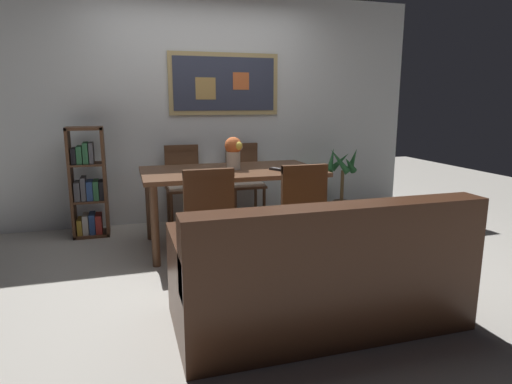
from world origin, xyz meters
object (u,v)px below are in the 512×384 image
at_px(dining_table, 231,178).
at_px(dining_chair_far_right, 244,176).
at_px(flower_vase, 234,151).
at_px(bookshelf, 88,187).
at_px(potted_ivy, 313,188).
at_px(leather_couch, 320,277).
at_px(dining_chair_far_left, 183,179).
at_px(potted_palm, 342,190).
at_px(tv_remote, 276,169).
at_px(dining_chair_near_right, 299,208).
at_px(dining_chair_near_left, 207,215).

relative_size(dining_table, dining_chair_far_right, 1.86).
bearing_deg(flower_vase, bookshelf, 152.81).
bearing_deg(potted_ivy, leather_couch, -113.29).
distance_m(dining_chair_far_left, potted_palm, 1.84).
height_order(dining_table, flower_vase, flower_vase).
relative_size(dining_table, dining_chair_far_left, 1.86).
bearing_deg(bookshelf, flower_vase, -27.19).
relative_size(dining_chair_far_right, bookshelf, 0.80).
height_order(bookshelf, flower_vase, bookshelf).
height_order(flower_vase, tv_remote, flower_vase).
xyz_separation_m(dining_chair_far_left, leather_couch, (0.51, -2.54, -0.22)).
xyz_separation_m(dining_chair_near_right, flower_vase, (-0.34, 0.83, 0.39)).
bearing_deg(potted_ivy, dining_table, -145.25).
distance_m(dining_table, tv_remote, 0.45).
bearing_deg(flower_vase, potted_ivy, 35.28).
height_order(dining_chair_far_right, potted_palm, dining_chair_far_right).
height_order(dining_chair_far_right, dining_chair_near_left, same).
bearing_deg(dining_chair_near_right, bookshelf, 138.23).
distance_m(leather_couch, tv_remote, 1.61).
bearing_deg(bookshelf, dining_chair_near_left, -57.96).
height_order(dining_chair_near_left, flower_vase, flower_vase).
relative_size(leather_couch, potted_palm, 2.02).
xyz_separation_m(dining_chair_far_right, leather_couch, (-0.20, -2.54, -0.22)).
bearing_deg(dining_chair_near_right, dining_chair_far_left, 113.77).
bearing_deg(dining_table, leather_couch, -84.90).
distance_m(dining_table, potted_ivy, 1.58).
bearing_deg(bookshelf, potted_palm, -4.96).
relative_size(dining_table, flower_vase, 5.43).
height_order(dining_table, dining_chair_near_left, dining_chair_near_left).
height_order(dining_chair_near_right, leather_couch, dining_chair_near_right).
bearing_deg(tv_remote, potted_palm, 31.95).
bearing_deg(dining_chair_near_right, dining_chair_near_left, 179.79).
height_order(dining_table, potted_ivy, dining_table).
bearing_deg(flower_vase, dining_chair_near_right, -67.61).
bearing_deg(flower_vase, potted_palm, 18.26).
bearing_deg(dining_chair_near_right, flower_vase, 112.39).
bearing_deg(dining_table, potted_palm, 18.01).
xyz_separation_m(dining_chair_near_right, dining_chair_near_left, (-0.76, 0.00, 0.00)).
relative_size(dining_chair_far_right, dining_chair_far_left, 1.00).
distance_m(dining_table, dining_chair_near_left, 0.92).
bearing_deg(potted_ivy, dining_chair_near_right, -117.78).
height_order(dining_table, potted_palm, potted_palm).
bearing_deg(dining_chair_near_right, dining_chair_far_right, 90.62).
xyz_separation_m(leather_couch, flower_vase, (-0.13, 1.72, 0.62)).
distance_m(dining_chair_far_left, potted_ivy, 1.64).
distance_m(dining_chair_near_left, potted_palm, 2.26).
xyz_separation_m(dining_chair_far_left, flower_vase, (0.38, -0.82, 0.39)).
distance_m(dining_chair_far_right, bookshelf, 1.71).
bearing_deg(potted_palm, dining_chair_far_right, 162.00).
height_order(dining_table, tv_remote, tv_remote).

